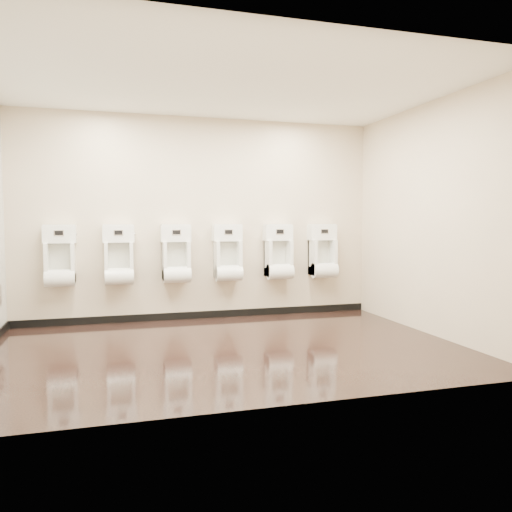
% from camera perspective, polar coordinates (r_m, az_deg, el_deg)
% --- Properties ---
extents(ground, '(5.00, 3.50, 0.00)m').
position_cam_1_polar(ground, '(5.47, -3.09, -10.50)').
color(ground, black).
rests_on(ground, ground).
extents(ceiling, '(5.00, 3.50, 0.00)m').
position_cam_1_polar(ceiling, '(5.49, -3.21, 19.11)').
color(ceiling, white).
extents(back_wall, '(5.00, 0.02, 2.80)m').
position_cam_1_polar(back_wall, '(7.01, -6.36, 4.23)').
color(back_wall, beige).
rests_on(back_wall, ground).
extents(front_wall, '(5.00, 0.02, 2.80)m').
position_cam_1_polar(front_wall, '(3.61, 3.09, 4.48)').
color(front_wall, beige).
rests_on(front_wall, ground).
extents(right_wall, '(0.02, 3.50, 2.80)m').
position_cam_1_polar(right_wall, '(6.34, 19.49, 4.05)').
color(right_wall, beige).
rests_on(right_wall, ground).
extents(skirting_back, '(5.00, 0.02, 0.10)m').
position_cam_1_polar(skirting_back, '(7.13, -6.26, -6.69)').
color(skirting_back, black).
rests_on(skirting_back, ground).
extents(urinal_0, '(0.41, 0.31, 0.77)m').
position_cam_1_polar(urinal_0, '(6.83, -21.49, -0.47)').
color(urinal_0, white).
rests_on(urinal_0, back_wall).
extents(urinal_1, '(0.41, 0.31, 0.77)m').
position_cam_1_polar(urinal_1, '(6.79, -15.40, -0.36)').
color(urinal_1, white).
rests_on(urinal_1, back_wall).
extents(urinal_2, '(0.41, 0.31, 0.77)m').
position_cam_1_polar(urinal_2, '(6.84, -9.11, -0.23)').
color(urinal_2, white).
rests_on(urinal_2, back_wall).
extents(urinal_3, '(0.41, 0.31, 0.77)m').
position_cam_1_polar(urinal_3, '(6.97, -3.24, -0.11)').
color(urinal_3, white).
rests_on(urinal_3, back_wall).
extents(urinal_4, '(0.41, 0.31, 0.77)m').
position_cam_1_polar(urinal_4, '(7.17, 2.61, 0.01)').
color(urinal_4, white).
rests_on(urinal_4, back_wall).
extents(urinal_5, '(0.41, 0.31, 0.77)m').
position_cam_1_polar(urinal_5, '(7.42, 7.65, 0.11)').
color(urinal_5, white).
rests_on(urinal_5, back_wall).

